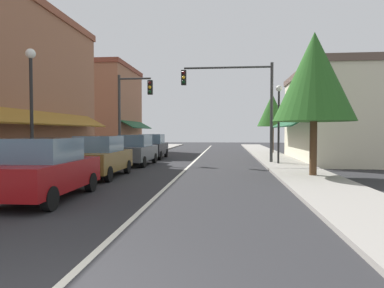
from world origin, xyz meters
name	(u,v)px	position (x,y,z in m)	size (l,w,h in m)	color
ground_plane	(193,163)	(0.00, 18.00, 0.00)	(80.00, 80.00, 0.00)	#28282B
sidewalk_left	(108,161)	(-5.50, 18.00, 0.06)	(2.60, 56.00, 0.12)	gray
sidewalk_right	(282,162)	(5.50, 18.00, 0.06)	(2.60, 56.00, 0.12)	gray
lane_center_stripe	(193,163)	(0.00, 18.00, 0.00)	(0.14, 52.00, 0.01)	silver
storefront_right_block	(342,116)	(9.65, 20.00, 3.00)	(7.02, 10.20, 5.98)	beige
storefront_far_left	(102,110)	(-9.62, 28.00, 4.03)	(6.95, 8.20, 8.05)	#8E5B42
parked_car_nearest_left	(46,169)	(-3.03, 5.89, 0.88)	(1.87, 4.14, 1.77)	maroon
parked_car_second_left	(100,157)	(-3.27, 10.73, 0.88)	(1.84, 4.13, 1.77)	brown
parked_car_third_left	(136,150)	(-3.16, 16.06, 0.88)	(1.83, 4.12, 1.77)	#4C5156
parked_car_far_left	(152,146)	(-3.26, 20.97, 0.88)	(1.86, 4.14, 1.77)	black
traffic_signal_mast_arm	(241,95)	(2.94, 17.58, 4.18)	(5.55, 0.50, 6.09)	#333333
traffic_signal_left_corner	(130,105)	(-4.08, 18.10, 3.63)	(2.32, 0.50, 5.60)	#333333
street_lamp_left_near	(31,94)	(-5.03, 8.56, 3.34)	(0.36, 0.36, 4.99)	black
street_lamp_right_mid	(279,111)	(5.09, 16.75, 3.13)	(0.36, 0.36, 4.62)	black
tree_right_near	(314,77)	(5.74, 11.46, 4.23)	(3.39, 3.39, 6.11)	#4C331E
tree_right_far	(272,110)	(6.08, 27.13, 3.81)	(2.59, 2.59, 5.26)	#4C331E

